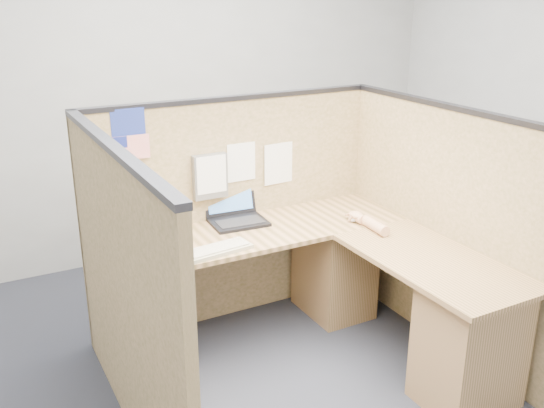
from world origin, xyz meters
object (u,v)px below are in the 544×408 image
keyboard (213,251)px  l_desk (313,297)px  mouse (355,218)px  laptop (234,211)px

keyboard → l_desk: bearing=-25.1°
l_desk → keyboard: bearing=161.5°
l_desk → mouse: (0.45, 0.22, 0.36)m
l_desk → laptop: bearing=111.8°
l_desk → keyboard: keyboard is taller
l_desk → laptop: 0.77m
l_desk → mouse: 0.61m
l_desk → mouse: size_ratio=19.23×
keyboard → mouse: 1.02m
laptop → l_desk: bearing=-64.3°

